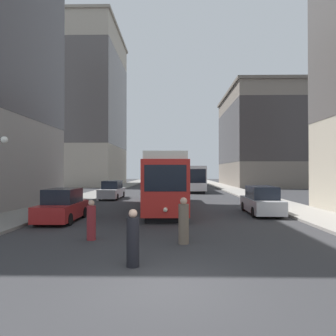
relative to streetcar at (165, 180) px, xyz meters
The scene contains 13 objects.
ground_plane 15.74m from the streetcar, 88.58° to the right, with size 200.00×200.00×0.00m, color #303033.
sidewalk_left 25.94m from the streetcar, 109.36° to the left, with size 3.34×120.00×0.15m, color gray.
sidewalk_right 26.21m from the streetcar, 69.04° to the left, with size 3.34×120.00×0.15m, color gray.
streetcar is the anchor object (origin of this frame).
transit_bus 20.26m from the streetcar, 80.64° to the left, with size 2.82×12.53×3.45m.
parked_car_left_near 9.64m from the streetcar, 125.91° to the left, with size 1.99×5.00×1.82m.
parked_car_left_mid 8.37m from the streetcar, 132.63° to the right, with size 1.92×4.31×1.82m.
parked_car_right_far 7.19m from the streetcar, 25.65° to the right, with size 1.99×4.91×1.82m.
pedestrian_crossing_near 11.35m from the streetcar, 84.82° to the right, with size 0.40×0.40×1.79m.
pedestrian_crossing_far 14.15m from the streetcar, 92.33° to the right, with size 0.38×0.38×1.69m.
pedestrian_on_sidewalk 11.09m from the streetcar, 104.38° to the right, with size 0.36×0.36×1.63m.
building_left_midblock 42.55m from the streetcar, 112.38° to the left, with size 10.79×20.31×30.66m.
building_right_corner 40.80m from the streetcar, 62.39° to the left, with size 15.81×22.32×17.83m.
Camera 1 is at (0.23, -7.43, 2.82)m, focal length 32.52 mm.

